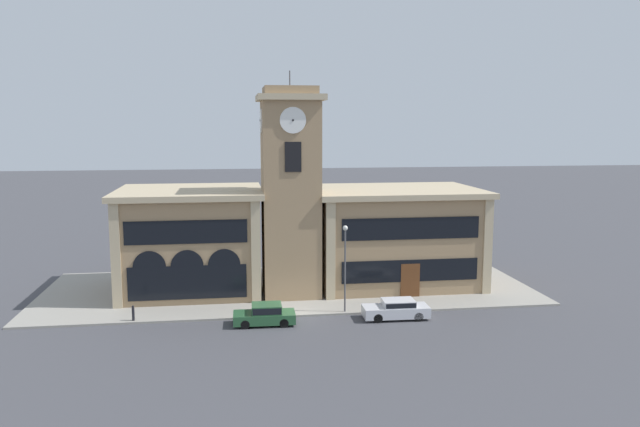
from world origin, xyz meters
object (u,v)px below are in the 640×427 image
Objects in this scene: parked_car_mid at (396,309)px; parked_car_near at (265,314)px; street_lamp at (345,256)px; bollard at (133,313)px.

parked_car_near is at bearing 1.40° from parked_car_mid.
parked_car_mid is at bearing -26.48° from street_lamp.
parked_car_mid is at bearing -178.60° from parked_car_near.
parked_car_near is 0.91× the size of parked_car_mid.
parked_car_mid is (9.13, 0.00, -0.02)m from parked_car_near.
parked_car_near is at bearing -10.48° from bollard.
street_lamp is at bearing 0.09° from bollard.
bollard is at bearing -9.07° from parked_car_near.
street_lamp is (-3.35, 1.67, 3.49)m from parked_car_mid.
street_lamp reaches higher than parked_car_near.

